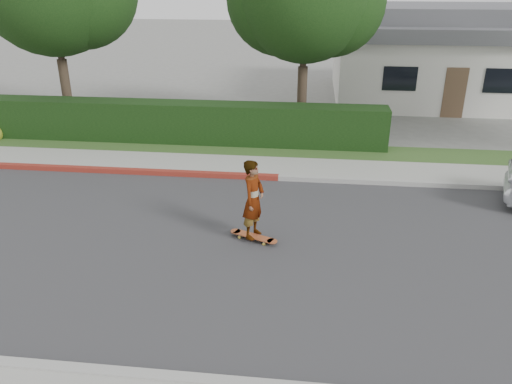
% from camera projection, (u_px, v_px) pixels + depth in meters
% --- Properties ---
extents(ground, '(120.00, 120.00, 0.00)m').
position_uv_depth(ground, '(221.00, 247.00, 11.20)').
color(ground, slate).
rests_on(ground, ground).
extents(road, '(60.00, 8.00, 0.01)m').
position_uv_depth(road, '(221.00, 246.00, 11.20)').
color(road, '#2D2D30').
rests_on(road, ground).
extents(curb_near, '(60.00, 0.20, 0.15)m').
position_uv_depth(curb_near, '(172.00, 379.00, 7.44)').
color(curb_near, '#9E9E99').
rests_on(curb_near, ground).
extents(curb_far, '(60.00, 0.20, 0.15)m').
position_uv_depth(curb_far, '(245.00, 176.00, 14.90)').
color(curb_far, '#9E9E99').
rests_on(curb_far, ground).
extents(curb_red_section, '(12.00, 0.21, 0.15)m').
position_uv_depth(curb_red_section, '(85.00, 169.00, 15.42)').
color(curb_red_section, maroon).
rests_on(curb_red_section, ground).
extents(sidewalk_far, '(60.00, 1.60, 0.12)m').
position_uv_depth(sidewalk_far, '(249.00, 166.00, 15.73)').
color(sidewalk_far, gray).
rests_on(sidewalk_far, ground).
extents(planting_strip, '(60.00, 1.60, 0.10)m').
position_uv_depth(planting_strip, '(255.00, 150.00, 17.19)').
color(planting_strip, '#2D4C1E').
rests_on(planting_strip, ground).
extents(hedge, '(15.00, 1.00, 1.50)m').
position_uv_depth(hedge, '(173.00, 123.00, 17.76)').
color(hedge, black).
rests_on(hedge, ground).
extents(house, '(10.60, 8.60, 4.30)m').
position_uv_depth(house, '(442.00, 54.00, 24.08)').
color(house, beige).
rests_on(house, ground).
extents(skateboard, '(1.20, 0.68, 0.11)m').
position_uv_depth(skateboard, '(254.00, 236.00, 11.42)').
color(skateboard, gold).
rests_on(skateboard, ground).
extents(skateboarder, '(0.64, 0.78, 1.83)m').
position_uv_depth(skateboarder, '(253.00, 199.00, 11.05)').
color(skateboarder, white).
rests_on(skateboarder, skateboard).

